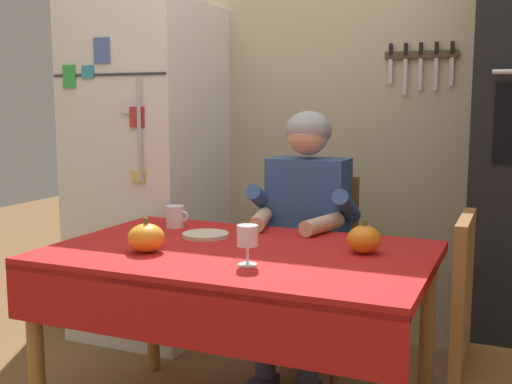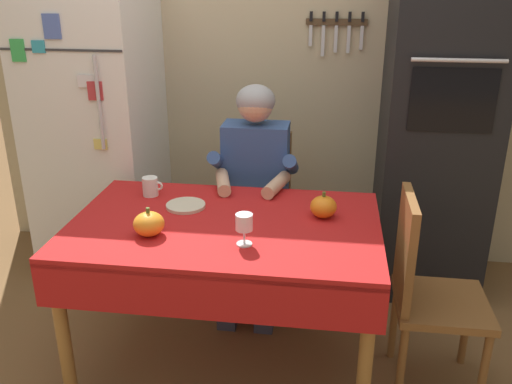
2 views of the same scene
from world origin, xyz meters
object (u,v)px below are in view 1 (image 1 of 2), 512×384
object	(u,v)px
seated_person	(303,224)
pumpkin_medium	(364,239)
serving_tray	(206,235)
chair_behind_person	(315,262)
dining_table	(237,272)
wine_glass	(247,238)
coffee_mug	(176,217)
chair_right_side	(494,350)
pumpkin_large	(146,238)
refrigerator	(148,173)

from	to	relation	value
seated_person	pumpkin_medium	bearing A→B (deg)	-50.03
serving_tray	chair_behind_person	bearing A→B (deg)	66.66
dining_table	wine_glass	size ratio (longest dim) A/B	10.18
chair_behind_person	wine_glass	world-z (taller)	chair_behind_person
dining_table	coffee_mug	bearing A→B (deg)	146.16
pumpkin_medium	serving_tray	xyz separation A→B (m)	(-0.66, 0.02, -0.04)
dining_table	seated_person	distance (m)	0.61
chair_behind_person	chair_right_side	xyz separation A→B (m)	(0.85, -0.83, 0.00)
pumpkin_large	coffee_mug	bearing A→B (deg)	107.13
chair_behind_person	seated_person	world-z (taller)	seated_person
pumpkin_large	serving_tray	world-z (taller)	pumpkin_large
coffee_mug	serving_tray	bearing A→B (deg)	-30.25
refrigerator	chair_behind_person	world-z (taller)	refrigerator
chair_right_side	pumpkin_medium	xyz separation A→B (m)	(-0.46, 0.18, 0.28)
seated_person	chair_right_side	size ratio (longest dim) A/B	1.34
dining_table	serving_tray	xyz separation A→B (m)	(-0.22, 0.16, 0.09)
wine_glass	chair_right_side	bearing A→B (deg)	10.97
pumpkin_large	chair_behind_person	bearing A→B (deg)	69.78
refrigerator	wine_glass	xyz separation A→B (m)	(1.07, -1.07, -0.07)
seated_person	dining_table	bearing A→B (deg)	-94.98
chair_right_side	coffee_mug	size ratio (longest dim) A/B	8.86
refrigerator	dining_table	size ratio (longest dim) A/B	1.29
wine_glass	pumpkin_large	size ratio (longest dim) A/B	1.03
refrigerator	pumpkin_medium	xyz separation A→B (m)	(1.39, -0.74, -0.11)
refrigerator	dining_table	world-z (taller)	refrigerator
refrigerator	wine_glass	distance (m)	1.52
chair_right_side	pumpkin_large	bearing A→B (deg)	-174.43
wine_glass	serving_tray	world-z (taller)	wine_glass
dining_table	chair_right_side	xyz separation A→B (m)	(0.90, -0.03, -0.14)
chair_behind_person	serving_tray	bearing A→B (deg)	-113.34
pumpkin_medium	seated_person	bearing A→B (deg)	129.97
wine_glass	pumpkin_medium	distance (m)	0.46
refrigerator	chair_right_side	distance (m)	2.10
refrigerator	coffee_mug	xyz separation A→B (m)	(0.52, -0.59, -0.11)
serving_tray	dining_table	bearing A→B (deg)	-37.07
chair_behind_person	pumpkin_large	distance (m)	1.04
seated_person	serving_tray	xyz separation A→B (m)	(-0.27, -0.44, 0.01)
refrigerator	pumpkin_large	bearing A→B (deg)	-57.67
dining_table	coffee_mug	xyz separation A→B (m)	(-0.43, 0.29, 0.13)
chair_right_side	pumpkin_medium	bearing A→B (deg)	159.04
coffee_mug	pumpkin_medium	xyz separation A→B (m)	(0.87, -0.15, 0.00)
dining_table	seated_person	size ratio (longest dim) A/B	1.12
coffee_mug	serving_tray	world-z (taller)	coffee_mug
refrigerator	chair_behind_person	distance (m)	1.08
chair_right_side	serving_tray	xyz separation A→B (m)	(-1.12, 0.20, 0.24)
chair_right_side	serving_tray	bearing A→B (deg)	169.88
wine_glass	dining_table	bearing A→B (deg)	123.68
seated_person	coffee_mug	bearing A→B (deg)	-146.92
pumpkin_medium	chair_behind_person	bearing A→B (deg)	120.76
dining_table	pumpkin_medium	distance (m)	0.48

